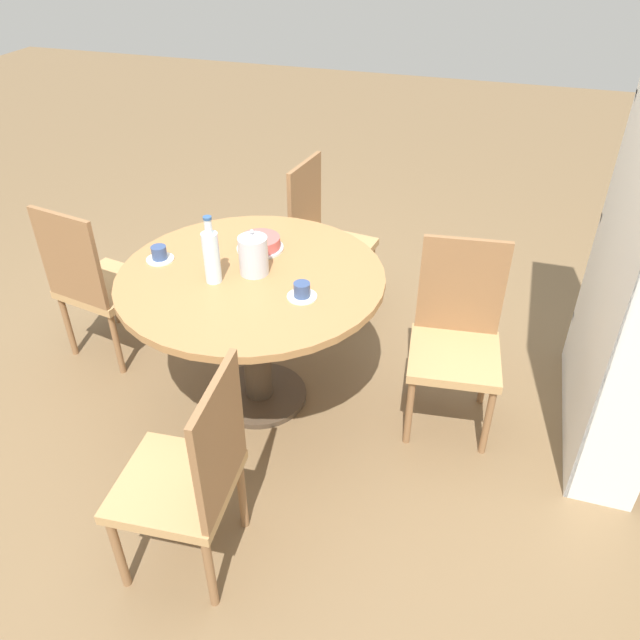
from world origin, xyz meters
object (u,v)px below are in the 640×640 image
at_px(chair_a, 96,281).
at_px(water_bottle, 211,256).
at_px(chair_d, 324,237).
at_px(chair_b, 191,476).
at_px(bookshelf, 639,268).
at_px(coffee_pot, 253,254).
at_px(cup_a, 159,255).
at_px(chair_c, 456,336).
at_px(cake_main, 260,244).
at_px(cup_b, 302,292).

bearing_deg(chair_a, water_bottle, 175.99).
bearing_deg(chair_a, chair_d, -129.52).
xyz_separation_m(chair_d, water_bottle, (1.07, -0.19, 0.41)).
bearing_deg(chair_b, bookshelf, 125.68).
xyz_separation_m(chair_b, bookshelf, (-1.28, 1.50, 0.42)).
xyz_separation_m(chair_a, coffee_pot, (0.09, 0.97, 0.37)).
bearing_deg(bookshelf, chair_d, 67.87).
height_order(coffee_pot, cup_a, coffee_pot).
bearing_deg(chair_c, water_bottle, -171.89).
xyz_separation_m(chair_b, coffee_pot, (-0.97, -0.14, 0.37)).
relative_size(water_bottle, cup_a, 2.41).
bearing_deg(cup_a, chair_d, 151.75).
bearing_deg(water_bottle, chair_c, 104.87).
relative_size(bookshelf, water_bottle, 5.62).
bearing_deg(chair_b, cake_main, -175.33).
distance_m(chair_b, cake_main, 1.25).
bearing_deg(cake_main, water_bottle, -14.16).
bearing_deg(bookshelf, coffee_pot, 100.47).
relative_size(bookshelf, coffee_pot, 8.11).
xyz_separation_m(chair_a, chair_c, (-0.08, 1.91, 0.00)).
bearing_deg(cup_a, cake_main, 120.33).
relative_size(chair_c, coffee_pot, 4.21).
relative_size(chair_d, water_bottle, 2.92).
bearing_deg(chair_c, chair_d, 131.93).
distance_m(chair_c, bookshelf, 0.83).
relative_size(bookshelf, cake_main, 7.76).
distance_m(chair_a, chair_b, 1.54).
xyz_separation_m(chair_d, cake_main, (0.73, -0.11, 0.31)).
xyz_separation_m(chair_b, cup_a, (-0.95, -0.61, 0.31)).
distance_m(bookshelf, coffee_pot, 1.67).
relative_size(chair_a, bookshelf, 0.52).
height_order(chair_c, chair_d, same).
xyz_separation_m(chair_d, bookshelf, (0.65, 1.59, 0.42)).
relative_size(chair_d, cake_main, 4.03).
xyz_separation_m(coffee_pot, cup_b, (0.13, 0.28, -0.07)).
bearing_deg(cup_b, chair_a, -100.10).
bearing_deg(coffee_pot, bookshelf, 100.47).
bearing_deg(chair_d, chair_c, -123.76).
xyz_separation_m(chair_a, chair_b, (1.06, 1.11, 0.00)).
xyz_separation_m(chair_b, water_bottle, (-0.85, -0.28, 0.41)).
relative_size(water_bottle, cake_main, 1.38).
xyz_separation_m(chair_c, cake_main, (-0.05, -1.00, 0.31)).
height_order(chair_a, cup_b, chair_a).
distance_m(chair_a, cup_b, 1.31).
bearing_deg(cup_b, cake_main, -136.26).
relative_size(chair_c, chair_d, 1.00).
bearing_deg(cup_b, chair_b, -9.57).
distance_m(bookshelf, cup_b, 1.43).
relative_size(chair_c, cup_a, 7.04).
distance_m(chair_d, water_bottle, 1.16).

